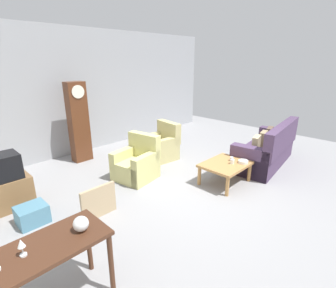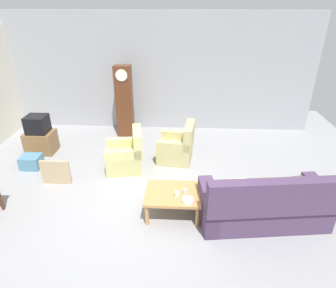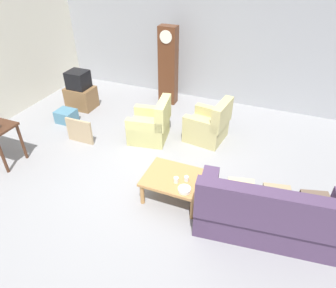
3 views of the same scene
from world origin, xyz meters
TOP-DOWN VIEW (x-y plane):
  - ground_plane at (0.00, 0.00)m, footprint 10.40×10.40m
  - garage_door_wall at (0.00, 3.60)m, footprint 8.40×0.16m
  - couch_floral at (2.03, -0.51)m, footprint 2.19×1.13m
  - armchair_olive_near at (-0.61, 1.14)m, footprint 0.91×0.89m
  - armchair_olive_far at (0.52, 1.59)m, footprint 0.88×0.85m
  - coffee_table_wood at (0.49, -0.33)m, footprint 0.96×0.76m
  - grandfather_clock at (-0.93, 2.93)m, footprint 0.44×0.30m
  - tv_stand_cabinet at (-2.85, 1.82)m, footprint 0.68×0.52m
  - tv_crt at (-2.85, 1.82)m, footprint 0.48×0.44m
  - framed_picture_leaning at (-1.94, 0.47)m, footprint 0.60×0.05m
  - storage_box_blue at (-2.76, 1.06)m, footprint 0.43×0.37m
  - cup_white_porcelain at (0.56, -0.44)m, footprint 0.08×0.08m
  - cup_blue_rimmed at (0.70, -0.35)m, footprint 0.07×0.07m
  - bowl_white_stacked at (0.75, -0.58)m, footprint 0.20×0.20m

SIDE VIEW (x-z plane):
  - ground_plane at x=0.00m, z-range 0.00..0.00m
  - storage_box_blue at x=-2.76m, z-range 0.00..0.29m
  - framed_picture_leaning at x=-1.94m, z-range 0.00..0.53m
  - tv_stand_cabinet at x=-2.85m, z-range 0.00..0.54m
  - armchair_olive_near at x=-0.61m, z-range -0.15..0.77m
  - armchair_olive_far at x=0.52m, z-range -0.15..0.77m
  - couch_floral at x=2.03m, z-range -0.16..0.88m
  - coffee_table_wood at x=0.49m, z-range 0.15..0.59m
  - bowl_white_stacked at x=0.75m, z-range 0.43..0.49m
  - cup_blue_rimmed at x=0.70m, z-range 0.43..0.51m
  - cup_white_porcelain at x=0.56m, z-range 0.43..0.53m
  - tv_crt at x=-2.85m, z-range 0.54..0.96m
  - grandfather_clock at x=-0.93m, z-range 0.01..1.94m
  - garage_door_wall at x=0.00m, z-range 0.00..3.20m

